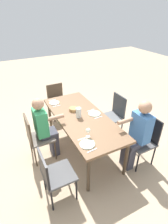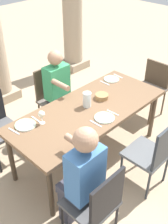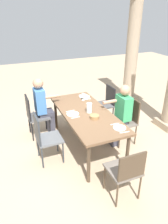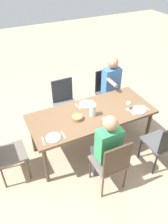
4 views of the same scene
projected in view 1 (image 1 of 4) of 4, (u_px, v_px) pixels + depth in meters
ground_plane at (82, 148)px, 3.77m from camera, size 16.00×16.00×0.00m
dining_table at (82, 120)px, 3.40m from camera, size 2.05×0.88×0.78m
chair_west_north at (53, 173)px, 2.55m from camera, size 0.44×0.44×0.91m
chair_west_south at (145, 138)px, 3.21m from camera, size 0.44×0.44×0.94m
chair_mid_north at (36, 136)px, 3.26m from camera, size 0.44×0.44×0.95m
chair_mid_south at (114, 113)px, 3.93m from camera, size 0.44×0.44×0.95m
chair_head_east at (57, 99)px, 4.60m from camera, size 0.44×0.44×0.87m
diner_woman_green at (45, 127)px, 3.25m from camera, size 0.35×0.49×1.27m
diner_man_white at (137, 133)px, 3.05m from camera, size 0.35×0.50×1.31m
plate_0 at (87, 144)px, 2.69m from camera, size 0.24×0.24×0.02m
wine_glass_0 at (88, 131)px, 2.80m from camera, size 0.08×0.08×0.16m
fork_0 at (92, 150)px, 2.58m from camera, size 0.04×0.17×0.01m
spoon_0 at (83, 139)px, 2.81m from camera, size 0.02×0.17×0.01m
plate_1 at (94, 113)px, 3.45m from camera, size 0.24×0.24×0.02m
fork_1 at (98, 117)px, 3.34m from camera, size 0.02×0.17×0.01m
spoon_1 at (91, 110)px, 3.57m from camera, size 0.03×0.17×0.01m
plate_2 at (54, 103)px, 3.84m from camera, size 0.22×0.22×0.02m
fork_2 at (57, 106)px, 3.73m from camera, size 0.02×0.17×0.01m
spoon_2 at (52, 100)px, 3.96m from camera, size 0.03×0.17×0.01m
water_pitcher at (79, 113)px, 3.32m from camera, size 0.10×0.10×0.19m
bread_basket at (73, 109)px, 3.55m from camera, size 0.17×0.17×0.06m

